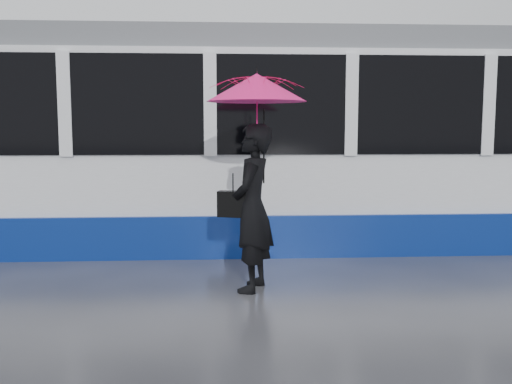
{
  "coord_description": "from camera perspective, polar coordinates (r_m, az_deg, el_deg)",
  "views": [
    {
      "loc": [
        -0.17,
        -6.8,
        1.88
      ],
      "look_at": [
        0.23,
        0.08,
        1.1
      ],
      "focal_mm": 40.0,
      "sensor_mm": 36.0,
      "label": 1
    }
  ],
  "objects": [
    {
      "name": "rails",
      "position": [
        9.49,
        -2.28,
        -4.91
      ],
      "size": [
        34.0,
        1.51,
        0.02
      ],
      "color": "#3F3D38",
      "rests_on": "ground"
    },
    {
      "name": "woman",
      "position": [
        6.55,
        -0.38,
        -1.61
      ],
      "size": [
        0.65,
        0.81,
        1.92
      ],
      "primitive_type": "imported",
      "rotation": [
        0.0,
        0.0,
        -1.87
      ],
      "color": "black",
      "rests_on": "ground"
    },
    {
      "name": "ground",
      "position": [
        7.06,
        -1.87,
        -8.99
      ],
      "size": [
        90.0,
        90.0,
        0.0
      ],
      "primitive_type": "plane",
      "color": "#2B2B30",
      "rests_on": "ground"
    },
    {
      "name": "tram",
      "position": [
        9.31,
        -1.33,
        4.97
      ],
      "size": [
        26.0,
        2.56,
        3.35
      ],
      "color": "white",
      "rests_on": "ground"
    },
    {
      "name": "handbag",
      "position": [
        6.55,
        -2.31,
        -1.2
      ],
      "size": [
        0.37,
        0.24,
        0.48
      ],
      "rotation": [
        0.0,
        0.0,
        -0.3
      ],
      "color": "black",
      "rests_on": "ground"
    },
    {
      "name": "umbrella",
      "position": [
        6.49,
        0.06,
        8.47
      ],
      "size": [
        1.41,
        1.41,
        1.3
      ],
      "rotation": [
        0.0,
        0.0,
        -0.3
      ],
      "color": "#E51369",
      "rests_on": "ground"
    }
  ]
}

